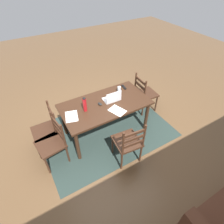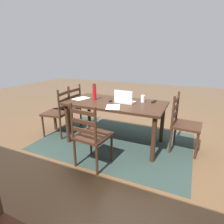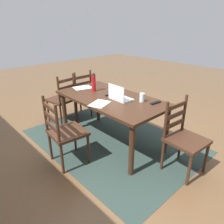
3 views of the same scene
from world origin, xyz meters
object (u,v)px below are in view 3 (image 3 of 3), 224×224
object	(u,v)px
water_bottle	(94,82)
tv_remote	(156,103)
dining_table	(111,103)
chair_right_near	(79,95)
computer_mouse	(107,94)
drinking_glass	(142,98)
chair_right_far	(63,99)
laptop	(119,96)
chair_left_near	(184,138)
chair_far_head	(65,132)

from	to	relation	value
water_bottle	tv_remote	bearing A→B (deg)	-164.74
dining_table	chair_right_near	xyz separation A→B (m)	(1.14, -0.18, -0.20)
computer_mouse	drinking_glass	bearing A→B (deg)	-172.90
chair_right_far	chair_right_near	distance (m)	0.35
water_bottle	drinking_glass	xyz separation A→B (m)	(-0.84, -0.19, -0.09)
laptop	tv_remote	bearing A→B (deg)	-148.30
chair_right_near	laptop	xyz separation A→B (m)	(-1.30, 0.17, 0.35)
dining_table	chair_left_near	distance (m)	1.17
dining_table	computer_mouse	size ratio (longest dim) A/B	16.96
dining_table	water_bottle	bearing A→B (deg)	-0.49
chair_left_near	dining_table	bearing A→B (deg)	9.11
chair_right_near	water_bottle	bearing A→B (deg)	166.41
chair_right_near	tv_remote	xyz separation A→B (m)	(-1.74, -0.10, 0.30)
chair_left_near	chair_right_near	world-z (taller)	same
chair_right_far	chair_right_near	world-z (taller)	same
computer_mouse	tv_remote	xyz separation A→B (m)	(-0.71, -0.26, -0.01)
water_bottle	chair_left_near	bearing A→B (deg)	-173.41
chair_right_far	chair_far_head	bearing A→B (deg)	150.30
chair_far_head	water_bottle	distance (m)	1.02
laptop	tv_remote	world-z (taller)	laptop
computer_mouse	chair_right_near	bearing A→B (deg)	-19.80
drinking_glass	water_bottle	bearing A→B (deg)	12.67
dining_table	drinking_glass	size ratio (longest dim) A/B	13.84
chair_far_head	drinking_glass	xyz separation A→B (m)	(-0.44, -1.01, 0.35)
chair_left_near	computer_mouse	world-z (taller)	chair_left_near
laptop	computer_mouse	distance (m)	0.27
chair_right_near	water_bottle	distance (m)	0.87
laptop	water_bottle	world-z (taller)	water_bottle
chair_right_near	laptop	distance (m)	1.36
chair_far_head	laptop	xyz separation A→B (m)	(-0.17, -0.83, 0.35)
chair_far_head	computer_mouse	xyz separation A→B (m)	(0.10, -0.84, 0.31)
water_bottle	tv_remote	size ratio (longest dim) A/B	1.75
dining_table	chair_right_far	distance (m)	1.17
dining_table	drinking_glass	world-z (taller)	drinking_glass
chair_left_near	drinking_glass	xyz separation A→B (m)	(0.70, -0.01, 0.35)
dining_table	chair_right_near	distance (m)	1.17
chair_right_far	water_bottle	world-z (taller)	water_bottle
chair_right_near	computer_mouse	size ratio (longest dim) A/B	9.50
laptop	water_bottle	distance (m)	0.58
computer_mouse	tv_remote	bearing A→B (deg)	-170.65
laptop	water_bottle	size ratio (longest dim) A/B	1.10
chair_far_head	chair_right_near	distance (m)	1.51
chair_right_near	chair_right_far	bearing A→B (deg)	89.93
chair_far_head	chair_left_near	world-z (taller)	same
tv_remote	chair_right_far	bearing A→B (deg)	-158.96
chair_left_near	water_bottle	bearing A→B (deg)	6.59
computer_mouse	tv_remote	size ratio (longest dim) A/B	0.59
chair_left_near	laptop	world-z (taller)	laptop
tv_remote	chair_right_near	bearing A→B (deg)	-170.24
chair_far_head	laptop	bearing A→B (deg)	-101.50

